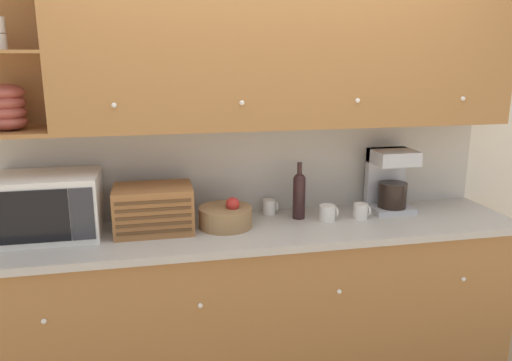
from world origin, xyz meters
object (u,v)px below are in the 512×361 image
Objects in this scene: bread_box at (154,209)px; mug_blue_second at (361,211)px; microwave at (50,206)px; wine_bottle at (299,193)px; mug_patterned_third at (328,213)px; fruit_basket at (226,216)px; coffee_maker at (390,180)px; mug at (270,207)px.

bread_box reaches higher than mug_blue_second.
microwave is 1.36m from wine_bottle.
mug_patterned_third reaches higher than mug_blue_second.
bread_box reaches higher than fruit_basket.
mug_patterned_third is (0.98, -0.03, -0.08)m from bread_box.
fruit_basket is at bearing 178.78° from mug_blue_second.
wine_bottle reaches higher than fruit_basket.
coffee_maker is at bearing 14.87° from mug_patterned_third.
microwave is at bearing 177.87° from mug_blue_second.
microwave is at bearing -179.20° from wine_bottle.
microwave is at bearing -178.25° from coffee_maker.
fruit_basket is at bearing -149.13° from mug.
mug_patterned_third is at bearing -31.52° from mug.
mug_patterned_third is 0.28× the size of coffee_maker.
mug is 0.86× the size of mug_patterned_third.
microwave is 5.66× the size of mug.
bread_box is at bearing 178.38° from mug_blue_second.
fruit_basket reaches higher than mug.
wine_bottle reaches higher than mug.
wine_bottle is at bearing 166.88° from mug_blue_second.
bread_box is 0.98m from mug_patterned_third.
microwave is 4.85× the size of mug_patterned_third.
microwave reaches higher than mug_patterned_third.
coffee_maker is (1.42, 0.09, 0.07)m from bread_box.
mug is 0.35m from mug_patterned_third.
coffee_maker is (1.94, 0.06, 0.02)m from microwave.
coffee_maker is at bearing 3.61° from bread_box.
fruit_basket is 1.04m from coffee_maker.
mug_patterned_third is at bearing -26.43° from wine_bottle.
microwave reaches higher than bread_box.
fruit_basket is at bearing 179.02° from mug_patterned_third.
mug_patterned_third is 0.47m from coffee_maker.
mug is 0.94× the size of mug_blue_second.
coffee_maker reaches higher than bread_box.
wine_bottle is at bearing 153.57° from mug_patterned_third.
coffee_maker is at bearing 3.93° from wine_bottle.
microwave reaches higher than mug_blue_second.
fruit_basket reaches higher than mug_patterned_third.
microwave is 0.53m from bread_box.
bread_box is 3.96× the size of mug_patterned_third.
mug_patterned_third is (0.30, -0.18, 0.00)m from mug.
mug_patterned_third is 0.20m from mug_blue_second.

